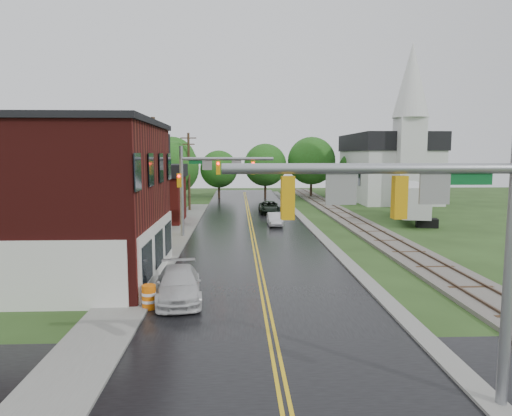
{
  "coord_description": "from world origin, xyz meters",
  "views": [
    {
      "loc": [
        -1.23,
        -8.91,
        6.54
      ],
      "look_at": [
        -0.17,
        16.89,
        3.5
      ],
      "focal_mm": 32.0,
      "sensor_mm": 36.0,
      "label": 1
    }
  ],
  "objects": [
    {
      "name": "sedan_silver",
      "position": [
        2.2,
        32.56,
        0.59
      ],
      "size": [
        1.3,
        3.61,
        1.19
      ],
      "primitive_type": "imported",
      "rotation": [
        0.0,
        0.0,
        0.01
      ],
      "color": "#B7B8BD",
      "rests_on": "ground"
    },
    {
      "name": "curb_right",
      "position": [
        5.4,
        35.0,
        0.0
      ],
      "size": [
        0.8,
        70.0,
        0.12
      ],
      "primitive_type": "cube",
      "color": "gray",
      "rests_on": "ground"
    },
    {
      "name": "railroad",
      "position": [
        10.0,
        35.0,
        0.11
      ],
      "size": [
        3.2,
        80.0,
        0.3
      ],
      "color": "#59544C",
      "rests_on": "ground"
    },
    {
      "name": "pickup_white",
      "position": [
        -3.9,
        11.23,
        0.7
      ],
      "size": [
        2.54,
        5.03,
        1.4
      ],
      "primitive_type": "imported",
      "rotation": [
        0.0,
        0.0,
        0.12
      ],
      "color": "silver",
      "rests_on": "ground"
    },
    {
      "name": "construction_barrel",
      "position": [
        -5.0,
        10.0,
        0.52
      ],
      "size": [
        0.67,
        0.67,
        1.05
      ],
      "primitive_type": "cylinder",
      "rotation": [
        0.0,
        0.0,
        -0.14
      ],
      "color": "orange",
      "rests_on": "ground"
    },
    {
      "name": "suv_dark",
      "position": [
        2.32,
        41.2,
        0.67
      ],
      "size": [
        2.27,
        4.84,
        1.34
      ],
      "primitive_type": "imported",
      "rotation": [
        0.0,
        0.0,
        0.01
      ],
      "color": "black",
      "rests_on": "ground"
    },
    {
      "name": "tree_left_e",
      "position": [
        -8.85,
        45.9,
        4.81
      ],
      "size": [
        6.4,
        6.4,
        8.16
      ],
      "color": "black",
      "rests_on": "ground"
    },
    {
      "name": "utility_pole_c",
      "position": [
        -6.8,
        44.0,
        4.72
      ],
      "size": [
        1.8,
        0.28,
        9.0
      ],
      "color": "#382616",
      "rests_on": "ground"
    },
    {
      "name": "darkred_building",
      "position": [
        -10.0,
        35.0,
        2.2
      ],
      "size": [
        7.0,
        6.0,
        4.4
      ],
      "primitive_type": "cube",
      "color": "#3F0F0C",
      "rests_on": "ground"
    },
    {
      "name": "utility_pole_b",
      "position": [
        -6.8,
        22.0,
        4.72
      ],
      "size": [
        1.8,
        0.28,
        9.0
      ],
      "color": "#382616",
      "rests_on": "ground"
    },
    {
      "name": "traffic_signal_near",
      "position": [
        3.47,
        2.0,
        4.97
      ],
      "size": [
        7.34,
        0.3,
        7.2
      ],
      "color": "gray",
      "rests_on": "ground"
    },
    {
      "name": "church",
      "position": [
        20.0,
        53.74,
        5.83
      ],
      "size": [
        10.4,
        18.4,
        20.0
      ],
      "color": "silver",
      "rests_on": "ground"
    },
    {
      "name": "main_road",
      "position": [
        0.0,
        30.0,
        0.0
      ],
      "size": [
        10.0,
        90.0,
        0.02
      ],
      "primitive_type": "cube",
      "color": "black",
      "rests_on": "ground"
    },
    {
      "name": "cross_road",
      "position": [
        0.0,
        2.0,
        0.0
      ],
      "size": [
        60.0,
        9.0,
        0.02
      ],
      "primitive_type": "cube",
      "color": "black",
      "rests_on": "ground"
    },
    {
      "name": "yellow_house",
      "position": [
        -11.0,
        26.0,
        3.2
      ],
      "size": [
        8.0,
        7.0,
        6.4
      ],
      "primitive_type": "cube",
      "color": "tan",
      "rests_on": "ground"
    },
    {
      "name": "traffic_signal_far",
      "position": [
        -3.47,
        27.0,
        4.97
      ],
      "size": [
        7.34,
        0.43,
        7.2
      ],
      "color": "gray",
      "rests_on": "ground"
    },
    {
      "name": "sidewalk_left",
      "position": [
        -6.2,
        25.0,
        0.0
      ],
      "size": [
        2.4,
        50.0,
        0.12
      ],
      "primitive_type": "cube",
      "color": "gray",
      "rests_on": "ground"
    },
    {
      "name": "tree_left_c",
      "position": [
        -13.85,
        39.9,
        4.51
      ],
      "size": [
        6.0,
        6.0,
        7.65
      ],
      "color": "black",
      "rests_on": "ground"
    },
    {
      "name": "semi_trailer",
      "position": [
        15.87,
        35.29,
        2.18
      ],
      "size": [
        5.26,
        11.6,
        3.64
      ],
      "color": "black",
      "rests_on": "ground"
    },
    {
      "name": "tree_left_b",
      "position": [
        -17.85,
        31.9,
        5.72
      ],
      "size": [
        7.6,
        7.6,
        9.69
      ],
      "color": "black",
      "rests_on": "ground"
    },
    {
      "name": "brick_building",
      "position": [
        -12.48,
        15.0,
        4.15
      ],
      "size": [
        14.3,
        10.3,
        8.3
      ],
      "color": "#49120F",
      "rests_on": "ground"
    }
  ]
}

